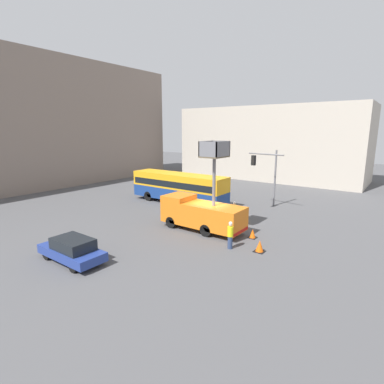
# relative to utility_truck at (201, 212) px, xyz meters

# --- Properties ---
(ground_plane) EXTENTS (120.00, 120.00, 0.00)m
(ground_plane) POSITION_rel_utility_truck_xyz_m (0.64, -0.46, -1.45)
(ground_plane) COLOR #4C4C4F
(building_backdrop_far) EXTENTS (44.00, 10.00, 16.96)m
(building_backdrop_far) POSITION_rel_utility_truck_xyz_m (0.64, 29.10, 7.03)
(building_backdrop_far) COLOR gray
(building_backdrop_far) RESTS_ON ground_plane
(building_backdrop_side) EXTENTS (10.00, 28.00, 11.03)m
(building_backdrop_side) POSITION_rel_utility_truck_xyz_m (27.89, 5.88, 4.07)
(building_backdrop_side) COLOR #BCB2A3
(building_backdrop_side) RESTS_ON ground_plane
(utility_truck) EXTENTS (2.29, 6.59, 6.82)m
(utility_truck) POSITION_rel_utility_truck_xyz_m (0.00, 0.00, 0.00)
(utility_truck) COLOR orange
(utility_truck) RESTS_ON ground_plane
(city_bus) EXTENTS (2.53, 10.87, 3.12)m
(city_bus) POSITION_rel_utility_truck_xyz_m (5.69, 6.79, 0.39)
(city_bus) COLOR navy
(city_bus) RESTS_ON ground_plane
(traffic_light_pole) EXTENTS (4.01, 3.75, 5.64)m
(traffic_light_pole) POSITION_rel_utility_truck_xyz_m (9.12, -1.44, 2.43)
(traffic_light_pole) COLOR slate
(traffic_light_pole) RESTS_ON ground_plane
(road_worker_near_truck) EXTENTS (0.38, 0.38, 1.83)m
(road_worker_near_truck) POSITION_rel_utility_truck_xyz_m (-1.96, -3.64, -0.53)
(road_worker_near_truck) COLOR navy
(road_worker_near_truck) RESTS_ON ground_plane
(road_worker_directing) EXTENTS (0.38, 0.38, 1.76)m
(road_worker_directing) POSITION_rel_utility_truck_xyz_m (3.38, -1.05, -0.57)
(road_worker_directing) COLOR navy
(road_worker_directing) RESTS_ON ground_plane
(traffic_cone_near_truck) EXTENTS (0.57, 0.57, 0.65)m
(traffic_cone_near_truck) POSITION_rel_utility_truck_xyz_m (0.72, -3.98, -1.14)
(traffic_cone_near_truck) COLOR black
(traffic_cone_near_truck) RESTS_ON ground_plane
(traffic_cone_mid_road) EXTENTS (0.66, 0.66, 0.75)m
(traffic_cone_mid_road) POSITION_rel_utility_truck_xyz_m (-1.29, -5.40, -1.09)
(traffic_cone_mid_road) COLOR black
(traffic_cone_mid_road) RESTS_ON ground_plane
(parked_car_curbside) EXTENTS (1.81, 4.45, 1.44)m
(parked_car_curbside) POSITION_rel_utility_truck_xyz_m (-9.15, 2.88, -0.72)
(parked_car_curbside) COLOR navy
(parked_car_curbside) RESTS_ON ground_plane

